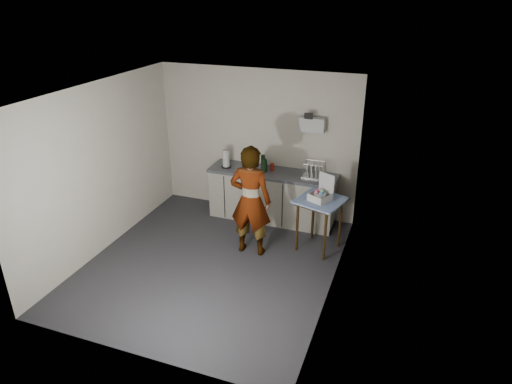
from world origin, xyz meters
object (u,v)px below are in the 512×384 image
(standing_man, at_px, (251,201))
(dish_rack, at_px, (313,173))
(side_table, at_px, (320,206))
(soap_bottle, at_px, (264,164))
(bakery_box, at_px, (321,195))
(kitchen_counter, at_px, (272,197))
(dark_bottle, at_px, (263,162))
(soda_can, at_px, (272,167))
(paper_towel, at_px, (226,159))

(standing_man, bearing_deg, dish_rack, -122.34)
(side_table, height_order, soap_bottle, soap_bottle)
(dish_rack, relative_size, bakery_box, 0.91)
(standing_man, xyz_separation_m, bakery_box, (0.98, 0.42, 0.07))
(side_table, bearing_deg, kitchen_counter, 161.08)
(soap_bottle, height_order, dark_bottle, soap_bottle)
(kitchen_counter, distance_m, dish_rack, 0.89)
(side_table, xyz_separation_m, soda_can, (-1.03, 0.77, 0.22))
(standing_man, bearing_deg, soda_can, -89.81)
(side_table, distance_m, dish_rack, 0.83)
(bakery_box, bearing_deg, standing_man, -129.96)
(standing_man, height_order, dish_rack, standing_man)
(side_table, distance_m, paper_towel, 1.98)
(soap_bottle, height_order, soda_can, soap_bottle)
(side_table, distance_m, dark_bottle, 1.48)
(side_table, relative_size, dish_rack, 2.37)
(soda_can, bearing_deg, bakery_box, -37.53)
(side_table, bearing_deg, dark_bottle, 163.08)
(side_table, xyz_separation_m, soap_bottle, (-1.14, 0.67, 0.31))
(dark_bottle, relative_size, dish_rack, 0.69)
(standing_man, distance_m, dark_bottle, 1.28)
(standing_man, bearing_deg, paper_towel, -54.01)
(standing_man, bearing_deg, bakery_box, -159.01)
(dish_rack, distance_m, bakery_box, 0.82)
(kitchen_counter, height_order, bakery_box, bakery_box)
(standing_man, height_order, soda_can, standing_man)
(side_table, height_order, dark_bottle, dark_bottle)
(side_table, relative_size, soda_can, 6.77)
(soap_bottle, relative_size, dark_bottle, 1.22)
(bakery_box, bearing_deg, soda_can, 169.09)
(standing_man, distance_m, soda_can, 1.22)
(soap_bottle, relative_size, paper_towel, 0.96)
(soda_can, bearing_deg, standing_man, -87.38)
(soap_bottle, distance_m, dark_bottle, 0.16)
(standing_man, bearing_deg, soap_bottle, -84.05)
(paper_towel, bearing_deg, dish_rack, 3.39)
(side_table, xyz_separation_m, standing_man, (-0.98, -0.44, 0.13))
(side_table, height_order, soda_can, soda_can)
(soda_can, relative_size, paper_towel, 0.40)
(dark_bottle, bearing_deg, soap_bottle, -62.87)
(side_table, height_order, dish_rack, dish_rack)
(dish_rack, bearing_deg, soap_bottle, -174.77)
(kitchen_counter, height_order, soda_can, soda_can)
(kitchen_counter, bearing_deg, dish_rack, 2.23)
(kitchen_counter, bearing_deg, dark_bottle, 157.11)
(side_table, bearing_deg, soap_bottle, 166.40)
(standing_man, relative_size, dark_bottle, 7.04)
(soda_can, xyz_separation_m, paper_towel, (-0.81, -0.12, 0.09))
(soap_bottle, distance_m, soda_can, 0.18)
(soap_bottle, height_order, bakery_box, bakery_box)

